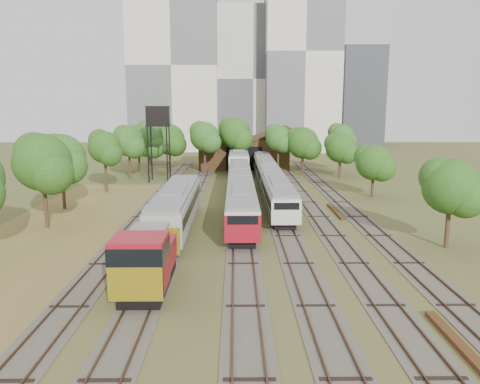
{
  "coord_description": "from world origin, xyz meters",
  "views": [
    {
      "loc": [
        -2.58,
        -28.98,
        11.22
      ],
      "look_at": [
        -2.08,
        18.49,
        2.5
      ],
      "focal_mm": 35.0,
      "sensor_mm": 36.0,
      "label": 1
    }
  ],
  "objects_px": {
    "railcar_green_set": "(267,173)",
    "shunter_locomotive": "(146,262)",
    "railcar_red_set": "(240,190)",
    "water_tower": "(158,118)"
  },
  "relations": [
    {
      "from": "railcar_red_set",
      "to": "shunter_locomotive",
      "type": "distance_m",
      "value": 25.85
    },
    {
      "from": "railcar_red_set",
      "to": "shunter_locomotive",
      "type": "height_order",
      "value": "shunter_locomotive"
    },
    {
      "from": "railcar_red_set",
      "to": "shunter_locomotive",
      "type": "relative_size",
      "value": 4.26
    },
    {
      "from": "shunter_locomotive",
      "to": "water_tower",
      "type": "xyz_separation_m",
      "value": [
        -6.05,
        43.36,
        7.55
      ]
    },
    {
      "from": "railcar_red_set",
      "to": "railcar_green_set",
      "type": "relative_size",
      "value": 0.66
    },
    {
      "from": "railcar_red_set",
      "to": "railcar_green_set",
      "type": "height_order",
      "value": "railcar_red_set"
    },
    {
      "from": "water_tower",
      "to": "railcar_red_set",
      "type": "bearing_deg",
      "value": -56.51
    },
    {
      "from": "railcar_green_set",
      "to": "shunter_locomotive",
      "type": "bearing_deg",
      "value": -104.19
    },
    {
      "from": "railcar_red_set",
      "to": "water_tower",
      "type": "relative_size",
      "value": 3.07
    },
    {
      "from": "railcar_green_set",
      "to": "water_tower",
      "type": "bearing_deg",
      "value": 166.66
    }
  ]
}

